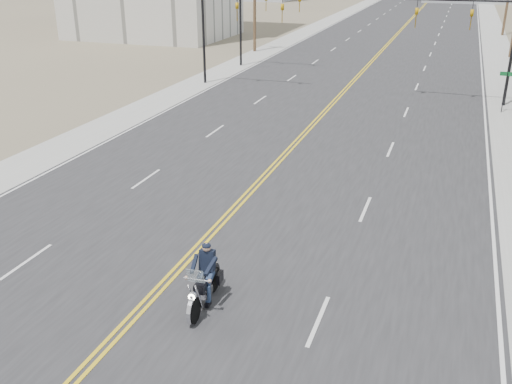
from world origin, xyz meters
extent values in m
plane|color=#776D56|center=(0.00, 0.00, 0.00)|extent=(400.00, 400.00, 0.00)
cube|color=#303033|center=(0.00, 70.00, 0.01)|extent=(20.00, 200.00, 0.01)
cube|color=#A5A5A0|center=(-11.50, 70.00, 0.01)|extent=(3.00, 200.00, 0.01)
cube|color=#A5A5A0|center=(11.50, 70.00, 0.01)|extent=(3.00, 200.00, 0.01)
cylinder|color=black|center=(-11.00, 32.00, 3.50)|extent=(0.20, 0.20, 7.00)
imported|color=#BF8C0C|center=(-8.20, 32.00, 6.05)|extent=(0.21, 0.26, 1.30)
imported|color=#BF8C0C|center=(-4.70, 32.00, 6.05)|extent=(0.21, 0.26, 1.30)
cylinder|color=black|center=(11.00, 32.00, 3.50)|extent=(0.20, 0.20, 7.00)
cylinder|color=black|center=(7.50, 32.00, 6.70)|extent=(7.00, 0.14, 0.14)
imported|color=#BF8C0C|center=(8.20, 32.00, 6.05)|extent=(0.21, 0.26, 1.30)
imported|color=#BF8C0C|center=(4.70, 32.00, 6.05)|extent=(0.21, 0.26, 1.30)
cylinder|color=black|center=(-11.00, 40.00, 3.50)|extent=(0.20, 0.20, 7.00)
cylinder|color=black|center=(10.80, 30.00, 1.30)|extent=(0.06, 0.06, 2.60)
cube|color=#0C5926|center=(10.80, 30.00, 2.50)|extent=(0.90, 0.03, 0.25)
camera|label=1|loc=(7.78, -9.16, 9.57)|focal=40.00mm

